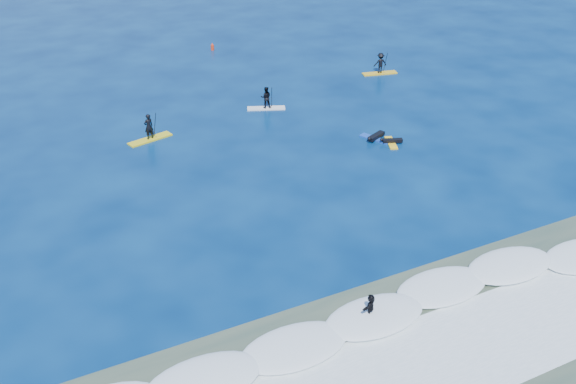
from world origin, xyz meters
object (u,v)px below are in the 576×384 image
sup_paddler_center (266,99)px  marker_buoy (212,47)px  sup_paddler_left (149,131)px  sup_paddler_right (380,64)px  prone_paddler_far (375,137)px  prone_paddler_near (391,142)px  wave_surfer (370,307)px

sup_paddler_center → marker_buoy: 15.92m
sup_paddler_left → marker_buoy: bearing=43.0°
sup_paddler_right → prone_paddler_far: size_ratio=1.35×
sup_paddler_left → sup_paddler_right: sup_paddler_left is taller
sup_paddler_left → sup_paddler_center: (9.56, 1.53, 0.07)m
prone_paddler_far → marker_buoy: bearing=-17.0°
sup_paddler_right → marker_buoy: (-10.72, 12.97, -0.51)m
sup_paddler_center → prone_paddler_near: 10.74m
sup_paddler_center → wave_surfer: sup_paddler_center is taller
sup_paddler_center → prone_paddler_far: (4.45, -8.43, -0.60)m
sup_paddler_center → marker_buoy: size_ratio=3.90×
sup_paddler_center → prone_paddler_far: sup_paddler_center is taller
prone_paddler_far → marker_buoy: size_ratio=3.07×
sup_paddler_left → sup_paddler_right: size_ratio=1.03×
prone_paddler_near → prone_paddler_far: prone_paddler_far is taller
sup_paddler_right → prone_paddler_far: 13.78m
prone_paddler_near → sup_paddler_right: bearing=-9.0°
sup_paddler_left → marker_buoy: (11.12, 17.37, -0.36)m
sup_paddler_left → sup_paddler_right: bearing=-2.9°
prone_paddler_near → sup_paddler_center: bearing=49.6°
marker_buoy → wave_surfer: bearing=-100.9°
prone_paddler_far → wave_surfer: 18.89m
prone_paddler_near → marker_buoy: bearing=29.2°
sup_paddler_center → marker_buoy: sup_paddler_center is taller
marker_buoy → sup_paddler_right: bearing=-50.4°
sup_paddler_left → prone_paddler_near: (14.63, -7.92, -0.55)m
sup_paddler_right → marker_buoy: bearing=142.4°
sup_paddler_right → prone_paddler_far: sup_paddler_right is taller
sup_paddler_center → wave_surfer: bearing=-81.9°
sup_paddler_left → prone_paddler_far: (14.00, -6.91, -0.53)m
sup_paddler_center → prone_paddler_far: size_ratio=1.27×
wave_surfer → prone_paddler_near: bearing=20.5°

